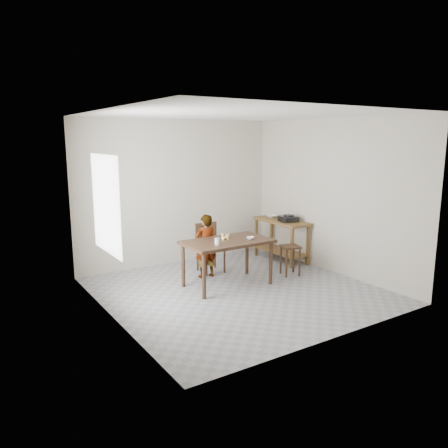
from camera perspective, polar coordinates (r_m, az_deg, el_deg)
floor at (r=6.95m, az=1.82°, el=-8.82°), size 4.00×4.00×0.04m
ceiling at (r=6.55m, az=1.97°, el=14.36°), size 4.00×4.00×0.04m
wall_back at (r=8.33m, az=-6.08°, el=4.16°), size 4.00×0.04×2.70m
wall_front at (r=5.11m, az=14.92°, el=-0.51°), size 4.00×0.04×2.70m
wall_left at (r=5.72m, az=-14.98°, el=0.69°), size 0.04×4.00×2.70m
wall_right at (r=7.93m, az=13.99°, el=3.54°), size 0.04×4.00×2.70m
window_pane at (r=5.90m, az=-15.20°, el=2.46°), size 0.02×1.10×1.30m
dining_table at (r=7.06m, az=0.44°, el=-5.11°), size 1.40×0.80×0.75m
prep_counter at (r=8.60m, az=7.47°, el=-2.09°), size 0.50×1.20×0.80m
child at (r=7.45m, az=-2.43°, el=-2.90°), size 0.41×0.28×1.10m
dining_chair at (r=7.78m, az=-1.73°, el=-3.17°), size 0.44×0.44×0.86m
stool at (r=7.71m, az=8.63°, el=-4.72°), size 0.37×0.37×0.52m
glass_tumbler at (r=6.68m, az=-0.88°, el=-2.28°), size 0.08×0.08×0.10m
small_bowl at (r=7.06m, az=3.46°, el=-1.83°), size 0.13×0.13×0.04m
banana at (r=7.06m, az=0.23°, el=-1.71°), size 0.22×0.19×0.07m
serving_bowl at (r=8.75m, az=6.28°, el=1.02°), size 0.25×0.25×0.06m
gas_burner at (r=8.37m, az=8.42°, el=0.67°), size 0.35×0.35×0.10m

